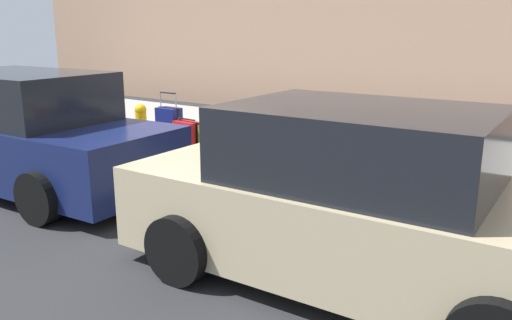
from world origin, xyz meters
The scene contains 16 objects.
ground_plane centered at (0.00, 0.00, 0.00)m, with size 40.00×40.00×0.00m, color #28282B.
sidewalk_curb centered at (0.00, -2.50, 0.07)m, with size 18.00×5.00×0.14m, color #9E9B93.
suitcase_olive_0 centered at (-3.70, -0.64, 0.43)m, with size 0.37×0.23×0.89m.
suitcase_red_1 centered at (-3.25, -0.62, 0.42)m, with size 0.45×0.26×0.81m.
suitcase_navy_2 centered at (-2.73, -0.70, 0.53)m, with size 0.51×0.28×1.00m.
suitcase_black_3 centered at (-2.18, -0.64, 0.47)m, with size 0.49×0.25×0.95m.
suitcase_maroon_4 centered at (-1.65, -0.61, 0.41)m, with size 0.48×0.26×0.60m.
suitcase_silver_5 centered at (-1.12, -0.68, 0.49)m, with size 0.47×0.24×0.98m.
suitcase_teal_6 centered at (-0.62, -0.65, 0.45)m, with size 0.44×0.24×0.92m.
suitcase_olive_7 centered at (-0.17, -0.71, 0.41)m, with size 0.36×0.22×0.81m.
suitcase_red_8 centered at (0.30, -0.67, 0.43)m, with size 0.48×0.28×0.63m.
suitcase_navy_9 centered at (0.80, -0.76, 0.52)m, with size 0.43×0.27×1.03m.
fire_hydrant centered at (1.43, -0.69, 0.55)m, with size 0.39×0.21×0.78m.
bollard_post centered at (1.98, -0.54, 0.55)m, with size 0.16×0.16×0.81m, color brown.
parked_car_beige_0 centered at (-3.86, 1.68, 0.75)m, with size 4.27×2.07×1.60m.
parked_car_navy_1 centered at (1.25, 1.68, 0.77)m, with size 4.78×2.17×1.65m.
Camera 1 is at (-5.61, 5.70, 2.23)m, focal length 36.39 mm.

